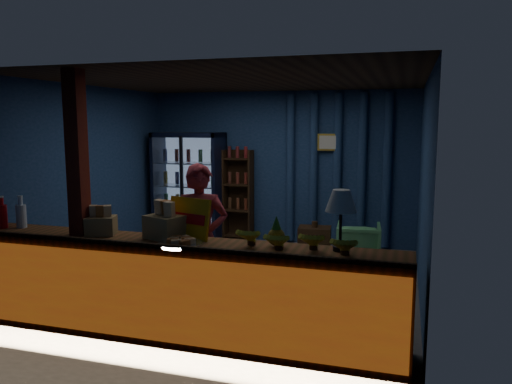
% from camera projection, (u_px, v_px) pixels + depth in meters
% --- Properties ---
extents(ground, '(4.60, 4.60, 0.00)m').
position_uv_depth(ground, '(239.00, 278.00, 6.70)').
color(ground, '#515154').
rests_on(ground, ground).
extents(room_walls, '(4.60, 4.60, 4.60)m').
position_uv_depth(room_walls, '(239.00, 162.00, 6.48)').
color(room_walls, navy).
rests_on(room_walls, ground).
extents(counter, '(4.40, 0.57, 0.99)m').
position_uv_depth(counter, '(176.00, 290.00, 4.82)').
color(counter, brown).
rests_on(counter, ground).
extents(support_post, '(0.16, 0.16, 2.60)m').
position_uv_depth(support_post, '(79.00, 200.00, 5.01)').
color(support_post, maroon).
rests_on(support_post, ground).
extents(beverage_cooler, '(1.20, 0.62, 1.90)m').
position_uv_depth(beverage_cooler, '(191.00, 187.00, 8.83)').
color(beverage_cooler, black).
rests_on(beverage_cooler, ground).
extents(bottle_shelf, '(0.50, 0.28, 1.60)m').
position_uv_depth(bottle_shelf, '(239.00, 196.00, 8.74)').
color(bottle_shelf, '#372211').
rests_on(bottle_shelf, ground).
extents(curtain_folds, '(1.74, 0.14, 2.50)m').
position_uv_depth(curtain_folds, '(337.00, 169.00, 8.26)').
color(curtain_folds, navy).
rests_on(curtain_folds, room_walls).
extents(framed_picture, '(0.36, 0.04, 0.28)m').
position_uv_depth(framed_picture, '(328.00, 142.00, 8.20)').
color(framed_picture, gold).
rests_on(framed_picture, room_walls).
extents(shopkeeper, '(0.69, 0.55, 1.65)m').
position_uv_depth(shopkeeper, '(200.00, 239.00, 5.39)').
color(shopkeeper, maroon).
rests_on(shopkeeper, ground).
extents(green_chair, '(0.68, 0.70, 0.59)m').
position_uv_depth(green_chair, '(358.00, 243.00, 7.43)').
color(green_chair, '#53A761').
rests_on(green_chair, ground).
extents(side_table, '(0.53, 0.41, 0.54)m').
position_uv_depth(side_table, '(314.00, 241.00, 7.81)').
color(side_table, '#372211').
rests_on(side_table, ground).
extents(yellow_sign, '(0.51, 0.24, 0.40)m').
position_uv_depth(yellow_sign, '(189.00, 218.00, 4.88)').
color(yellow_sign, orange).
rests_on(yellow_sign, counter).
extents(soda_bottles, '(0.47, 0.19, 0.35)m').
position_uv_depth(soda_bottles, '(6.00, 214.00, 5.40)').
color(soda_bottles, red).
rests_on(soda_bottles, counter).
extents(snack_box_left, '(0.43, 0.39, 0.37)m').
position_uv_depth(snack_box_left, '(165.00, 225.00, 4.89)').
color(snack_box_left, '#A78951').
rests_on(snack_box_left, counter).
extents(snack_box_centre, '(0.35, 0.32, 0.30)m').
position_uv_depth(snack_box_centre, '(101.00, 224.00, 5.06)').
color(snack_box_centre, '#A78951').
rests_on(snack_box_centre, counter).
extents(pastry_tray, '(0.43, 0.43, 0.07)m').
position_uv_depth(pastry_tray, '(180.00, 243.00, 4.63)').
color(pastry_tray, silver).
rests_on(pastry_tray, counter).
extents(banana_bunches, '(1.13, 0.32, 0.18)m').
position_uv_depth(banana_bunches, '(295.00, 241.00, 4.41)').
color(banana_bunches, yellow).
rests_on(banana_bunches, counter).
extents(table_lamp, '(0.28, 0.28, 0.55)m').
position_uv_depth(table_lamp, '(341.00, 203.00, 4.36)').
color(table_lamp, black).
rests_on(table_lamp, counter).
extents(pineapple, '(0.16, 0.16, 0.28)m').
position_uv_depth(pineapple, '(276.00, 234.00, 4.56)').
color(pineapple, olive).
rests_on(pineapple, counter).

